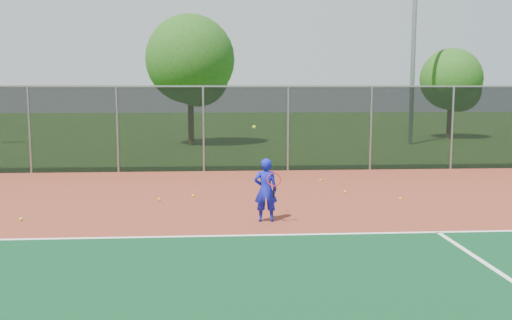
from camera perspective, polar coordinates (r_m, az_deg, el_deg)
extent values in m
plane|color=#275217|center=(9.01, 12.72, -12.22)|extent=(120.00, 120.00, 0.00)
cube|color=brown|center=(10.85, 9.70, -8.72)|extent=(30.00, 20.00, 0.02)
cube|color=white|center=(12.36, 17.72, -6.88)|extent=(22.00, 0.10, 0.00)
cube|color=black|center=(20.34, 3.22, 3.14)|extent=(30.00, 0.04, 3.00)
cube|color=gray|center=(20.29, 3.25, 7.37)|extent=(30.00, 0.06, 0.06)
imported|color=#1217B1|center=(12.61, 0.97, -3.02)|extent=(0.54, 0.37, 1.41)
cylinder|color=black|center=(12.38, 1.76, -3.26)|extent=(0.03, 0.15, 0.27)
torus|color=#A51414|center=(12.23, 1.81, -1.97)|extent=(0.30, 0.13, 0.29)
sphere|color=#C8EA1B|center=(12.52, -0.19, 3.34)|extent=(0.07, 0.07, 0.07)
sphere|color=#C8EA1B|center=(13.86, -22.45, -5.47)|extent=(0.07, 0.07, 0.07)
sphere|color=#C8EA1B|center=(15.62, -6.32, -3.57)|extent=(0.07, 0.07, 0.07)
sphere|color=#C8EA1B|center=(15.25, -9.65, -3.89)|extent=(0.07, 0.07, 0.07)
sphere|color=#C8EA1B|center=(15.59, 14.23, -3.77)|extent=(0.07, 0.07, 0.07)
sphere|color=#C8EA1B|center=(16.32, 8.90, -3.14)|extent=(0.07, 0.07, 0.07)
sphere|color=#C8EA1B|center=(18.24, 6.48, -2.00)|extent=(0.07, 0.07, 0.07)
cylinder|color=gray|center=(31.27, 15.56, 13.52)|extent=(0.24, 0.24, 13.05)
cylinder|color=#382414|center=(29.79, -6.52, 3.96)|extent=(0.30, 0.30, 2.57)
sphere|color=#1C4813|center=(29.78, -6.61, 9.99)|extent=(4.56, 4.56, 4.56)
sphere|color=#1C4813|center=(29.44, -5.83, 8.37)|extent=(3.14, 3.14, 3.14)
cylinder|color=#382414|center=(35.40, 18.77, 3.69)|extent=(0.30, 0.30, 2.01)
sphere|color=#1C4813|center=(35.35, 18.94, 7.67)|extent=(3.57, 3.57, 3.57)
sphere|color=#1C4813|center=(35.22, 19.68, 6.55)|extent=(2.46, 2.46, 2.46)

